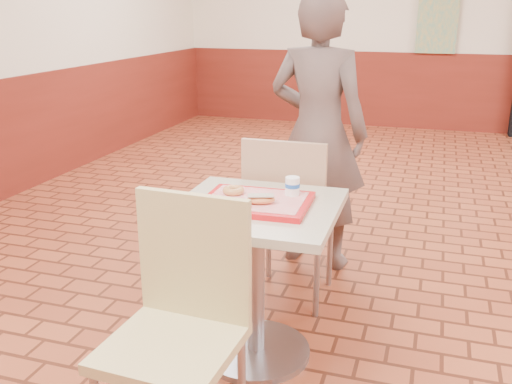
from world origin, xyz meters
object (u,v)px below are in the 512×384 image
(serving_tray, at_px, (256,202))
(long_john_donut, at_px, (260,200))
(customer, at_px, (318,133))
(ring_donut, at_px, (233,190))
(chair_main_front, at_px, (181,316))
(paper_cup, at_px, (292,186))
(chair_main_back, at_px, (288,213))
(main_table, at_px, (256,256))

(serving_tray, bearing_deg, long_john_donut, -57.08)
(customer, height_order, ring_donut, customer)
(chair_main_front, height_order, ring_donut, chair_main_front)
(serving_tray, height_order, paper_cup, paper_cup)
(chair_main_back, xyz_separation_m, customer, (0.03, 0.58, 0.32))
(paper_cup, bearing_deg, chair_main_back, 106.18)
(long_john_donut, bearing_deg, main_table, 122.92)
(serving_tray, distance_m, ring_donut, 0.13)
(ring_donut, relative_size, long_john_donut, 0.70)
(main_table, relative_size, serving_tray, 1.61)
(paper_cup, bearing_deg, customer, 95.47)
(serving_tray, bearing_deg, main_table, 0.00)
(ring_donut, bearing_deg, main_table, -18.75)
(serving_tray, bearing_deg, paper_cup, 36.72)
(customer, bearing_deg, main_table, 95.68)
(main_table, bearing_deg, customer, 87.96)
(main_table, height_order, chair_main_back, chair_main_back)
(ring_donut, bearing_deg, long_john_donut, -31.70)
(long_john_donut, bearing_deg, chair_main_front, -101.96)
(chair_main_front, distance_m, paper_cup, 0.81)
(main_table, height_order, customer, customer)
(main_table, relative_size, long_john_donut, 5.43)
(main_table, height_order, paper_cup, paper_cup)
(chair_main_back, bearing_deg, paper_cup, 106.27)
(ring_donut, distance_m, paper_cup, 0.26)
(customer, distance_m, serving_tray, 1.12)
(paper_cup, bearing_deg, ring_donut, -166.42)
(main_table, height_order, chair_main_front, chair_main_front)
(main_table, distance_m, long_john_donut, 0.30)
(serving_tray, xyz_separation_m, long_john_donut, (0.04, -0.06, 0.03))
(chair_main_front, bearing_deg, long_john_donut, 80.96)
(main_table, relative_size, ring_donut, 7.71)
(ring_donut, height_order, long_john_donut, long_john_donut)
(serving_tray, relative_size, ring_donut, 4.77)
(chair_main_front, distance_m, chair_main_back, 1.16)
(chair_main_back, xyz_separation_m, long_john_donut, (0.02, -0.59, 0.27))
(customer, bearing_deg, chair_main_back, 94.92)
(chair_main_front, xyz_separation_m, customer, (0.12, 1.73, 0.31))
(long_john_donut, xyz_separation_m, paper_cup, (0.10, 0.16, 0.02))
(chair_main_front, xyz_separation_m, paper_cup, (0.22, 0.72, 0.29))
(chair_main_back, bearing_deg, long_john_donut, 92.46)
(chair_main_front, bearing_deg, serving_tray, 85.22)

